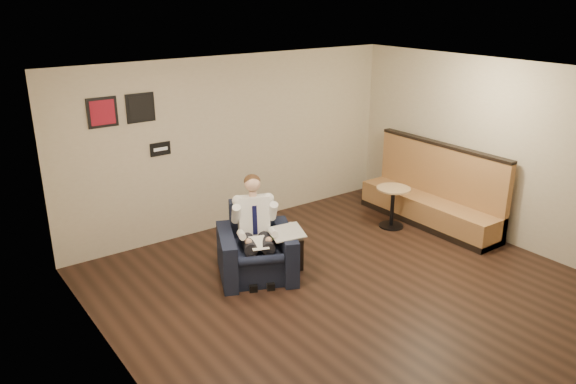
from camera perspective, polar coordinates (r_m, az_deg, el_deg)
ground at (r=7.50m, az=6.93°, el=-10.20°), size 6.00×6.00×0.00m
wall_back at (r=9.22m, az=-5.41°, el=5.05°), size 6.00×0.02×2.80m
wall_left at (r=5.46m, az=-16.51°, el=-6.36°), size 0.02×6.00×2.80m
wall_right at (r=9.15m, az=21.33°, el=3.65°), size 0.02×6.00×2.80m
ceiling at (r=6.57m, az=7.95°, el=11.47°), size 6.00×6.00×0.02m
seating_sign at (r=8.62m, az=-12.85°, el=4.28°), size 0.32×0.02×0.20m
art_print_left at (r=8.21m, az=-18.34°, el=7.68°), size 0.42×0.03×0.42m
art_print_right at (r=8.38m, az=-14.76°, el=8.27°), size 0.42×0.03×0.42m
armchair at (r=7.69m, az=-3.25°, el=-5.22°), size 1.32×1.32×0.97m
seated_man at (r=7.50m, az=-3.12°, el=-4.38°), size 0.96×1.12×1.33m
lap_papers at (r=7.44m, az=-2.99°, el=-5.18°), size 0.32×0.37×0.01m
newspaper at (r=7.59m, az=-0.12°, el=-4.09°), size 0.58×0.64×0.01m
side_table at (r=8.09m, az=-0.82°, el=-5.81°), size 0.76×0.76×0.47m
green_folder at (r=7.97m, az=-1.02°, el=-4.32°), size 0.54×0.45×0.01m
coffee_mug at (r=8.12m, az=0.30°, el=-3.50°), size 0.11×0.11×0.10m
smartphone at (r=8.15m, az=-0.70°, el=-3.76°), size 0.16×0.14×0.01m
banquette at (r=9.63m, az=14.27°, el=0.60°), size 0.62×2.61×1.34m
cafe_table at (r=9.46m, az=10.55°, el=-1.54°), size 0.68×0.68×0.69m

